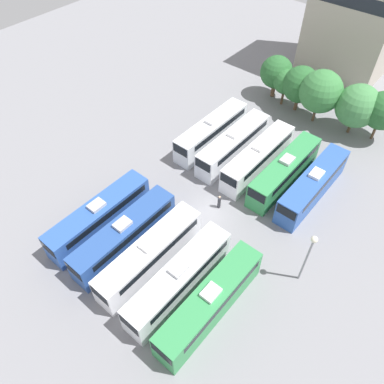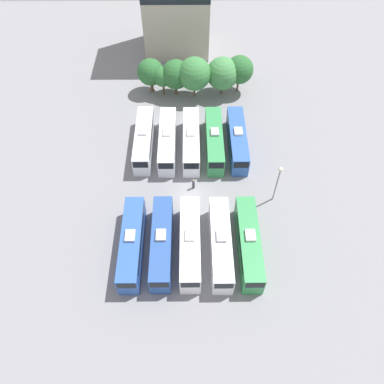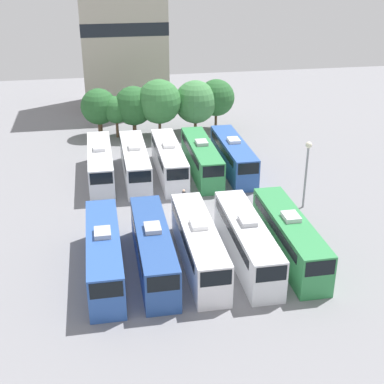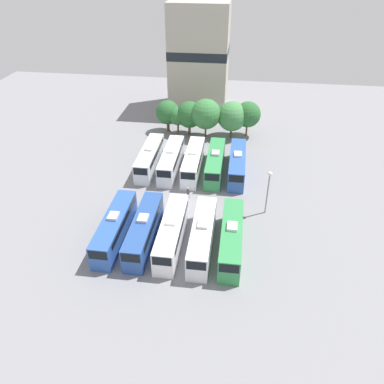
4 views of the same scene
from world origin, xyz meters
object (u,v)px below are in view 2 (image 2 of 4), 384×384
(bus_6, at_px, (167,140))
(worker_person, at_px, (193,184))
(bus_2, at_px, (190,242))
(light_pole, at_px, (278,178))
(tree_0, at_px, (151,72))
(bus_9, at_px, (237,139))
(tree_4, at_px, (223,74))
(tree_2, at_px, (176,74))
(tree_5, at_px, (239,70))
(bus_4, at_px, (249,242))
(bus_5, at_px, (144,139))
(bus_8, at_px, (214,140))
(bus_0, at_px, (132,243))
(tree_1, at_px, (163,77))
(bus_7, at_px, (191,140))
(bus_1, at_px, (162,242))
(bus_3, at_px, (221,243))
(tree_3, at_px, (194,74))

(bus_6, distance_m, worker_person, 8.86)
(bus_2, relative_size, light_pole, 1.83)
(tree_0, bearing_deg, bus_9, -46.02)
(bus_2, bearing_deg, tree_4, 79.76)
(bus_2, bearing_deg, light_pole, 34.25)
(tree_2, xyz_separation_m, tree_5, (10.94, 0.78, 0.33))
(bus_4, height_order, bus_5, same)
(bus_8, bearing_deg, bus_0, -121.41)
(tree_1, relative_size, tree_4, 0.78)
(bus_7, relative_size, bus_9, 1.00)
(bus_1, bearing_deg, bus_5, 100.89)
(bus_6, height_order, bus_8, same)
(bus_3, bearing_deg, tree_3, 95.27)
(tree_4, bearing_deg, bus_0, -112.13)
(bus_0, relative_size, bus_9, 1.00)
(bus_2, xyz_separation_m, bus_8, (3.80, 17.93, 0.00))
(tree_5, bearing_deg, bus_5, -137.71)
(bus_2, bearing_deg, bus_5, 111.02)
(tree_3, bearing_deg, bus_1, -98.11)
(bus_4, xyz_separation_m, tree_0, (-13.89, 32.59, 2.07))
(bus_6, xyz_separation_m, tree_4, (9.08, 13.76, 2.30))
(bus_0, xyz_separation_m, bus_7, (7.43, 17.90, 0.00))
(bus_8, height_order, worker_person, bus_8)
(bus_8, distance_m, tree_5, 15.45)
(bus_2, xyz_separation_m, bus_9, (7.33, 18.01, 0.00))
(bus_3, relative_size, bus_9, 1.00)
(bus_1, relative_size, bus_2, 1.00)
(bus_0, bearing_deg, bus_8, 58.59)
(bus_9, relative_size, tree_4, 1.74)
(light_pole, bearing_deg, tree_5, 96.91)
(bus_4, bearing_deg, tree_1, 110.38)
(bus_7, relative_size, tree_1, 2.24)
(tree_4, bearing_deg, tree_1, -179.39)
(bus_5, height_order, bus_7, same)
(bus_2, distance_m, bus_6, 18.21)
(bus_6, bearing_deg, bus_0, -102.00)
(bus_8, bearing_deg, bus_3, -90.11)
(bus_5, xyz_separation_m, tree_2, (4.69, 13.44, 2.20))
(bus_4, xyz_separation_m, tree_1, (-11.76, 31.65, 1.80))
(bus_0, bearing_deg, tree_2, 81.23)
(bus_8, bearing_deg, light_pole, -52.06)
(bus_1, relative_size, bus_5, 1.00)
(bus_4, distance_m, tree_5, 32.60)
(tree_4, distance_m, tree_5, 3.02)
(bus_5, relative_size, worker_person, 6.63)
(bus_7, relative_size, tree_0, 1.93)
(bus_1, xyz_separation_m, bus_2, (3.49, -0.03, 0.00))
(bus_0, distance_m, bus_2, 7.17)
(bus_2, distance_m, bus_5, 19.46)
(bus_8, bearing_deg, bus_4, -79.18)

